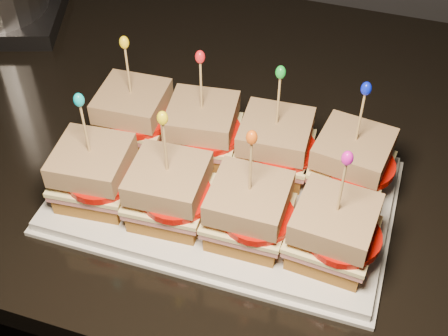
% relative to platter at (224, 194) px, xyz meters
% --- Properties ---
extents(platter, '(0.41, 0.25, 0.02)m').
position_rel_platter_xyz_m(platter, '(0.00, 0.00, 0.00)').
color(platter, white).
rests_on(platter, granite_slab).
extents(platter_rim, '(0.42, 0.26, 0.01)m').
position_rel_platter_xyz_m(platter_rim, '(0.00, 0.00, -0.01)').
color(platter_rim, white).
rests_on(platter_rim, granite_slab).
extents(sandwich_0_bread_bot, '(0.09, 0.09, 0.02)m').
position_rel_platter_xyz_m(sandwich_0_bread_bot, '(-0.14, 0.06, 0.02)').
color(sandwich_0_bread_bot, brown).
rests_on(sandwich_0_bread_bot, platter).
extents(sandwich_0_ham, '(0.09, 0.09, 0.01)m').
position_rel_platter_xyz_m(sandwich_0_ham, '(-0.14, 0.06, 0.04)').
color(sandwich_0_ham, '#B96063').
rests_on(sandwich_0_ham, sandwich_0_bread_bot).
extents(sandwich_0_cheese, '(0.10, 0.09, 0.01)m').
position_rel_platter_xyz_m(sandwich_0_cheese, '(-0.14, 0.06, 0.04)').
color(sandwich_0_cheese, '#FFF19F').
rests_on(sandwich_0_cheese, sandwich_0_ham).
extents(sandwich_0_tomato, '(0.08, 0.08, 0.01)m').
position_rel_platter_xyz_m(sandwich_0_tomato, '(-0.13, 0.05, 0.05)').
color(sandwich_0_tomato, '#C00D04').
rests_on(sandwich_0_tomato, sandwich_0_cheese).
extents(sandwich_0_bread_top, '(0.09, 0.09, 0.03)m').
position_rel_platter_xyz_m(sandwich_0_bread_top, '(-0.14, 0.06, 0.07)').
color(sandwich_0_bread_top, brown).
rests_on(sandwich_0_bread_top, sandwich_0_tomato).
extents(sandwich_0_pick, '(0.00, 0.00, 0.09)m').
position_rel_platter_xyz_m(sandwich_0_pick, '(-0.14, 0.06, 0.11)').
color(sandwich_0_pick, tan).
rests_on(sandwich_0_pick, sandwich_0_bread_top).
extents(sandwich_0_frill, '(0.01, 0.01, 0.02)m').
position_rel_platter_xyz_m(sandwich_0_frill, '(-0.14, 0.06, 0.16)').
color(sandwich_0_frill, yellow).
rests_on(sandwich_0_frill, sandwich_0_pick).
extents(sandwich_1_bread_bot, '(0.09, 0.09, 0.02)m').
position_rel_platter_xyz_m(sandwich_1_bread_bot, '(-0.05, 0.06, 0.02)').
color(sandwich_1_bread_bot, brown).
rests_on(sandwich_1_bread_bot, platter).
extents(sandwich_1_ham, '(0.10, 0.10, 0.01)m').
position_rel_platter_xyz_m(sandwich_1_ham, '(-0.05, 0.06, 0.04)').
color(sandwich_1_ham, '#B96063').
rests_on(sandwich_1_ham, sandwich_1_bread_bot).
extents(sandwich_1_cheese, '(0.10, 0.10, 0.01)m').
position_rel_platter_xyz_m(sandwich_1_cheese, '(-0.05, 0.06, 0.04)').
color(sandwich_1_cheese, '#FFF19F').
rests_on(sandwich_1_cheese, sandwich_1_ham).
extents(sandwich_1_tomato, '(0.08, 0.08, 0.01)m').
position_rel_platter_xyz_m(sandwich_1_tomato, '(-0.04, 0.05, 0.05)').
color(sandwich_1_tomato, '#C00D04').
rests_on(sandwich_1_tomato, sandwich_1_cheese).
extents(sandwich_1_bread_top, '(0.09, 0.09, 0.03)m').
position_rel_platter_xyz_m(sandwich_1_bread_top, '(-0.05, 0.06, 0.07)').
color(sandwich_1_bread_top, brown).
rests_on(sandwich_1_bread_top, sandwich_1_tomato).
extents(sandwich_1_pick, '(0.00, 0.00, 0.09)m').
position_rel_platter_xyz_m(sandwich_1_pick, '(-0.05, 0.06, 0.11)').
color(sandwich_1_pick, tan).
rests_on(sandwich_1_pick, sandwich_1_bread_top).
extents(sandwich_1_frill, '(0.01, 0.01, 0.02)m').
position_rel_platter_xyz_m(sandwich_1_frill, '(-0.05, 0.06, 0.16)').
color(sandwich_1_frill, red).
rests_on(sandwich_1_frill, sandwich_1_pick).
extents(sandwich_2_bread_bot, '(0.09, 0.09, 0.02)m').
position_rel_platter_xyz_m(sandwich_2_bread_bot, '(0.05, 0.06, 0.02)').
color(sandwich_2_bread_bot, brown).
rests_on(sandwich_2_bread_bot, platter).
extents(sandwich_2_ham, '(0.10, 0.09, 0.01)m').
position_rel_platter_xyz_m(sandwich_2_ham, '(0.05, 0.06, 0.04)').
color(sandwich_2_ham, '#B96063').
rests_on(sandwich_2_ham, sandwich_2_bread_bot).
extents(sandwich_2_cheese, '(0.10, 0.09, 0.01)m').
position_rel_platter_xyz_m(sandwich_2_cheese, '(0.05, 0.06, 0.04)').
color(sandwich_2_cheese, '#FFF19F').
rests_on(sandwich_2_cheese, sandwich_2_ham).
extents(sandwich_2_tomato, '(0.08, 0.08, 0.01)m').
position_rel_platter_xyz_m(sandwich_2_tomato, '(0.06, 0.05, 0.05)').
color(sandwich_2_tomato, '#C00D04').
rests_on(sandwich_2_tomato, sandwich_2_cheese).
extents(sandwich_2_bread_top, '(0.09, 0.09, 0.03)m').
position_rel_platter_xyz_m(sandwich_2_bread_top, '(0.05, 0.06, 0.07)').
color(sandwich_2_bread_top, brown).
rests_on(sandwich_2_bread_top, sandwich_2_tomato).
extents(sandwich_2_pick, '(0.00, 0.00, 0.09)m').
position_rel_platter_xyz_m(sandwich_2_pick, '(0.05, 0.06, 0.11)').
color(sandwich_2_pick, tan).
rests_on(sandwich_2_pick, sandwich_2_bread_top).
extents(sandwich_2_frill, '(0.01, 0.01, 0.02)m').
position_rel_platter_xyz_m(sandwich_2_frill, '(0.05, 0.06, 0.16)').
color(sandwich_2_frill, green).
rests_on(sandwich_2_frill, sandwich_2_pick).
extents(sandwich_3_bread_bot, '(0.09, 0.09, 0.02)m').
position_rel_platter_xyz_m(sandwich_3_bread_bot, '(0.14, 0.06, 0.02)').
color(sandwich_3_bread_bot, brown).
rests_on(sandwich_3_bread_bot, platter).
extents(sandwich_3_ham, '(0.10, 0.10, 0.01)m').
position_rel_platter_xyz_m(sandwich_3_ham, '(0.14, 0.06, 0.04)').
color(sandwich_3_ham, '#B96063').
rests_on(sandwich_3_ham, sandwich_3_bread_bot).
extents(sandwich_3_cheese, '(0.10, 0.10, 0.01)m').
position_rel_platter_xyz_m(sandwich_3_cheese, '(0.14, 0.06, 0.04)').
color(sandwich_3_cheese, '#FFF19F').
rests_on(sandwich_3_cheese, sandwich_3_ham).
extents(sandwich_3_tomato, '(0.08, 0.08, 0.01)m').
position_rel_platter_xyz_m(sandwich_3_tomato, '(0.16, 0.05, 0.05)').
color(sandwich_3_tomato, '#C00D04').
rests_on(sandwich_3_tomato, sandwich_3_cheese).
extents(sandwich_3_bread_top, '(0.09, 0.09, 0.03)m').
position_rel_platter_xyz_m(sandwich_3_bread_top, '(0.14, 0.06, 0.07)').
color(sandwich_3_bread_top, brown).
rests_on(sandwich_3_bread_top, sandwich_3_tomato).
extents(sandwich_3_pick, '(0.00, 0.00, 0.09)m').
position_rel_platter_xyz_m(sandwich_3_pick, '(0.14, 0.06, 0.11)').
color(sandwich_3_pick, tan).
rests_on(sandwich_3_pick, sandwich_3_bread_top).
extents(sandwich_3_frill, '(0.01, 0.01, 0.02)m').
position_rel_platter_xyz_m(sandwich_3_frill, '(0.14, 0.06, 0.16)').
color(sandwich_3_frill, '#091AE1').
rests_on(sandwich_3_frill, sandwich_3_pick).
extents(sandwich_4_bread_bot, '(0.09, 0.09, 0.02)m').
position_rel_platter_xyz_m(sandwich_4_bread_bot, '(-0.14, -0.06, 0.02)').
color(sandwich_4_bread_bot, brown).
rests_on(sandwich_4_bread_bot, platter).
extents(sandwich_4_ham, '(0.10, 0.09, 0.01)m').
position_rel_platter_xyz_m(sandwich_4_ham, '(-0.14, -0.06, 0.04)').
color(sandwich_4_ham, '#B96063').
rests_on(sandwich_4_ham, sandwich_4_bread_bot).
extents(sandwich_4_cheese, '(0.10, 0.10, 0.01)m').
position_rel_platter_xyz_m(sandwich_4_cheese, '(-0.14, -0.06, 0.04)').
color(sandwich_4_cheese, '#FFF19F').
rests_on(sandwich_4_cheese, sandwich_4_ham).
extents(sandwich_4_tomato, '(0.08, 0.08, 0.01)m').
position_rel_platter_xyz_m(sandwich_4_tomato, '(-0.13, -0.06, 0.05)').
color(sandwich_4_tomato, '#C00D04').
rests_on(sandwich_4_tomato, sandwich_4_cheese).
extents(sandwich_4_bread_top, '(0.09, 0.09, 0.03)m').
position_rel_platter_xyz_m(sandwich_4_bread_top, '(-0.14, -0.06, 0.07)').
color(sandwich_4_bread_top, brown).
rests_on(sandwich_4_bread_top, sandwich_4_tomato).
extents(sandwich_4_pick, '(0.00, 0.00, 0.09)m').
position_rel_platter_xyz_m(sandwich_4_pick, '(-0.14, -0.06, 0.11)').
color(sandwich_4_pick, tan).
rests_on(sandwich_4_pick, sandwich_4_bread_top).
extents(sandwich_4_frill, '(0.01, 0.01, 0.02)m').
position_rel_platter_xyz_m(sandwich_4_frill, '(-0.14, -0.06, 0.16)').
color(sandwich_4_frill, '#06B0C1').
rests_on(sandwich_4_frill, sandwich_4_pick).
extents(sandwich_5_bread_bot, '(0.09, 0.09, 0.02)m').
position_rel_platter_xyz_m(sandwich_5_bread_bot, '(-0.05, -0.06, 0.02)').
color(sandwich_5_bread_bot, brown).
rests_on(sandwich_5_bread_bot, platter).
extents(sandwich_5_ham, '(0.09, 0.09, 0.01)m').
position_rel_platter_xyz_m(sandwich_5_ham, '(-0.05, -0.06, 0.04)').
color(sandwich_5_ham, '#B96063').
rests_on(sandwich_5_ham, sandwich_5_bread_bot).
extents(sandwich_5_cheese, '(0.10, 0.09, 0.01)m').
position_rel_platter_xyz_m(sandwich_5_cheese, '(-0.05, -0.06, 0.04)').
color(sandwich_5_cheese, '#FFF19F').
rests_on(sandwich_5_cheese, sandwich_5_ham).
extents(sandwich_5_tomato, '(0.08, 0.08, 0.01)m').
position_rel_platter_xyz_m(sandwich_5_tomato, '(-0.04, -0.06, 0.05)').
color(sandwich_5_tomato, '#C00D04').
rests_on(sandwich_5_tomato, sandwich_5_cheese).
extents(sandwich_5_bread_top, '(0.09, 0.09, 0.03)m').
position_rel_platter_xyz_m(sandwich_5_bread_top, '(-0.05, -0.06, 0.07)').
color(sandwich_5_bread_top, brown).
rests_on(sandwich_5_bread_top, sandwich_5_tomato).
extents(sandwich_5_pick, '(0.00, 0.00, 0.09)m').
position_rel_platter_xyz_m(sandwich_5_pick, '(-0.05, -0.06, 0.11)').
color(sandwich_5_pick, tan).
rests_on(sandwich_5_pick, sandwich_5_bread_top).
extents(sandwich_5_frill, '(0.01, 0.01, 0.02)m').
position_rel_platter_xyz_m(sandwich_5_frill, '(-0.05, -0.06, 0.16)').
color(sandwich_5_frill, yellow).
rests_on(sandwich_5_frill, sandwich_5_pick).
extents(sandwich_6_bread_bot, '(0.08, 0.08, 0.02)m').
position_rel_platter_xyz_m(sandwich_6_bread_bot, '(0.05, -0.06, 0.02)').
color(sandwich_6_bread_bot, brown).
rests_on(sandwich_6_bread_bot, platter).
extents(sandwich_6_ham, '(0.09, 0.09, 0.01)m').
position_rel_platter_xyz_m(sandwich_6_ham, '(0.05, -0.06, 0.04)').
color(sandwich_6_ham, '#B96063').
rests_on(sandwich_6_ham, sandwich_6_bread_bot).
extents(sandwich_6_cheese, '(0.09, 0.09, 0.01)m').
position_rel_platter_xyz_m(sandwich_6_cheese, '(0.05, -0.06, 0.04)').
color(sandwich_6_cheese, '#FFF19F').
rests_on(sandwich_6_cheese, sandwich_6_ham).
extents(sandwich_6_tomato, '(0.08, 0.08, 0.01)m').
position_rel_platter_xyz_m(sandwich_6_tomato, '(0.06, -0.06, 0.05)').
color(sandwich_6_tomato, '#C00D04').
rests_on(sandwich_6_tomato, sandwich_6_cheese).
extents(sandwich_6_bread_top, '(0.08, 0.08, 0.03)m').
position_rel_platter_xyz_m(sandwich_6_bread_top, '(0.05, -0.06, 0.07)').
color(sandwich_6_bread_top, brown).
rests_on(sandwich_6_bread_top, sandwich_6_tomato).
extents(sandwich_6_pick, '(0.00, 0.00, 0.09)m').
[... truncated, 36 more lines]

